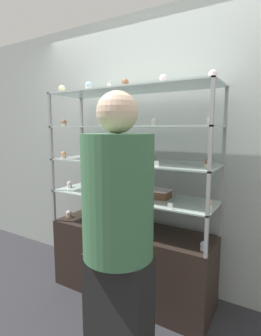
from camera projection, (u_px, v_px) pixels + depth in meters
The scene contains 35 objects.
ground_plane at pixel (130, 294), 2.44m from camera, with size 20.00×20.00×0.00m, color #2D2D33.
back_wall at pixel (150, 152), 2.56m from camera, with size 8.00×0.05×2.60m.
display_base at pixel (130, 261), 2.39m from camera, with size 1.48×0.45×0.65m.
display_riser_lower at pixel (130, 197), 2.30m from camera, with size 1.48×0.45×0.30m.
display_riser_middle at pixel (130, 163), 2.26m from camera, with size 1.48×0.45×0.30m.
display_riser_upper at pixel (130, 128), 2.21m from camera, with size 1.48×0.45×0.30m.
display_riser_top at pixel (130, 91), 2.17m from camera, with size 1.48×0.45×0.30m.
layer_cake_centerpiece at pixel (125, 217), 2.42m from camera, with size 0.20×0.20×0.14m.
sheet_cake_frosted at pixel (157, 194), 2.20m from camera, with size 0.21×0.14×0.07m.
cupcake_0 at pixel (69, 214), 2.62m from camera, with size 0.05×0.05×0.07m.
cupcake_1 at pixel (204, 246), 1.90m from camera, with size 0.05×0.05×0.07m.
price_tag_0 at pixel (135, 237), 2.08m from camera, with size 0.04×0.00×0.04m.
cupcake_2 at pixel (69, 184), 2.60m from camera, with size 0.05×0.05×0.06m.
cupcake_3 at pixel (97, 188), 2.42m from camera, with size 0.05×0.05×0.06m.
cupcake_4 at pixel (125, 194), 2.20m from camera, with size 0.05×0.05×0.06m.
cupcake_5 at pixel (209, 204), 1.91m from camera, with size 0.05×0.05×0.06m.
price_tag_1 at pixel (170, 206), 1.89m from camera, with size 0.04×0.00×0.04m.
cupcake_6 at pixel (64, 155), 2.50m from camera, with size 0.05×0.05×0.07m.
cupcake_7 at pixel (101, 157), 2.27m from camera, with size 0.05×0.05×0.07m.
cupcake_8 at pixel (153, 160), 2.08m from camera, with size 0.05×0.05×0.07m.
cupcake_9 at pixel (208, 163), 1.87m from camera, with size 0.05×0.05×0.07m.
price_tag_2 at pixel (157, 164), 1.90m from camera, with size 0.04×0.00×0.04m.
cupcake_10 at pixel (64, 123), 2.49m from camera, with size 0.05×0.05×0.06m.
cupcake_11 at pixel (105, 122), 2.27m from camera, with size 0.05×0.05×0.06m.
cupcake_12 at pixel (154, 122), 2.06m from camera, with size 0.05×0.05×0.06m.
cupcake_13 at pixel (210, 121), 1.80m from camera, with size 0.05×0.05×0.06m.
price_tag_3 at pixel (102, 123), 2.11m from camera, with size 0.04×0.00×0.04m.
cupcake_14 at pixel (62, 89), 2.41m from camera, with size 0.06×0.06×0.07m.
cupcake_15 at pixel (89, 86), 2.23m from camera, with size 0.06×0.06×0.07m.
cupcake_16 at pixel (125, 84), 2.10m from camera, with size 0.06×0.06×0.07m.
cupcake_17 at pixel (163, 80), 1.94m from camera, with size 0.06×0.06×0.07m.
cupcake_18 at pixel (213, 75), 1.78m from camera, with size 0.06×0.06×0.07m.
price_tag_4 at pixel (109, 84), 2.02m from camera, with size 0.04×0.00×0.04m.
donut_glazed at pixel (91, 91), 2.38m from camera, with size 0.12×0.12×0.03m.
customer_figure at pixel (118, 235), 1.49m from camera, with size 0.40×0.40×1.72m.
Camera 1 is at (1.15, -1.92, 1.52)m, focal length 28.00 mm.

